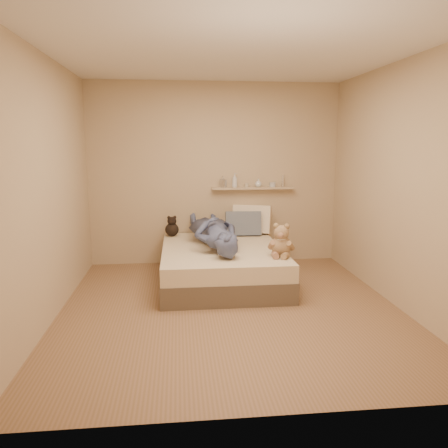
{
  "coord_description": "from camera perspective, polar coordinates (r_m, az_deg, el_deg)",
  "views": [
    {
      "loc": [
        -0.53,
        -4.41,
        1.74
      ],
      "look_at": [
        0.0,
        0.65,
        0.8
      ],
      "focal_mm": 35.0,
      "sensor_mm": 36.0,
      "label": 1
    }
  ],
  "objects": [
    {
      "name": "pillow_grey",
      "position": [
        6.2,
        2.52,
        0.06
      ],
      "size": [
        0.51,
        0.24,
        0.36
      ],
      "primitive_type": "cube",
      "rotation": [
        -0.22,
        0.0,
        -0.05
      ],
      "color": "slate",
      "rests_on": "bed"
    },
    {
      "name": "pillow_cream",
      "position": [
        6.36,
        3.63,
        0.58
      ],
      "size": [
        0.61,
        0.43,
        0.43
      ],
      "primitive_type": "cube",
      "rotation": [
        -0.3,
        0.0,
        -0.32
      ],
      "color": "beige",
      "rests_on": "bed"
    },
    {
      "name": "teddy_bear",
      "position": [
        5.09,
        7.47,
        -2.44
      ],
      "size": [
        0.31,
        0.32,
        0.39
      ],
      "color": "#A5815B",
      "rests_on": "bed"
    },
    {
      "name": "room",
      "position": [
        4.47,
        0.88,
        4.8
      ],
      "size": [
        3.8,
        3.8,
        3.8
      ],
      "color": "#886146",
      "rests_on": "ground"
    },
    {
      "name": "dark_plush",
      "position": [
        6.19,
        -6.81,
        -0.44
      ],
      "size": [
        0.19,
        0.19,
        0.29
      ],
      "color": "black",
      "rests_on": "bed"
    },
    {
      "name": "shelf_bottles",
      "position": [
        6.35,
        2.96,
        5.48
      ],
      "size": [
        0.95,
        0.13,
        0.2
      ],
      "color": "silver",
      "rests_on": "wall_shelf"
    },
    {
      "name": "bed",
      "position": [
        5.58,
        -0.3,
        -5.3
      ],
      "size": [
        1.5,
        1.9,
        0.45
      ],
      "color": "brown",
      "rests_on": "floor"
    },
    {
      "name": "game_console",
      "position": [
        4.97,
        -0.0,
        -2.76
      ],
      "size": [
        0.19,
        0.14,
        0.06
      ],
      "color": "silver",
      "rests_on": "bed"
    },
    {
      "name": "wall_shelf",
      "position": [
        6.38,
        3.81,
        4.69
      ],
      "size": [
        1.2,
        0.12,
        0.03
      ],
      "primitive_type": "cube",
      "color": "tan",
      "rests_on": "wall_back"
    },
    {
      "name": "person",
      "position": [
        5.57,
        -1.4,
        -0.92
      ],
      "size": [
        0.78,
        1.66,
        0.38
      ],
      "primitive_type": "imported",
      "rotation": [
        0.0,
        0.0,
        3.27
      ],
      "color": "#4C5478",
      "rests_on": "bed"
    }
  ]
}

